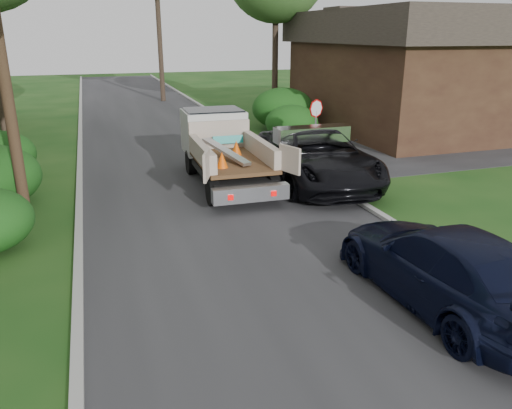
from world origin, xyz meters
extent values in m
plane|color=#143F12|center=(0.00, 0.00, 0.00)|extent=(120.00, 120.00, 0.00)
cube|color=#28282B|center=(0.00, 10.00, 0.00)|extent=(8.00, 90.00, 0.02)
cube|color=#28282B|center=(12.00, 9.00, 0.01)|extent=(16.00, 7.00, 0.02)
cube|color=#9E9E99|center=(-4.10, 10.00, 0.06)|extent=(0.20, 90.00, 0.12)
cube|color=#9E9E99|center=(4.10, 10.00, 0.06)|extent=(0.20, 90.00, 0.12)
cylinder|color=slate|center=(5.20, 9.00, 1.00)|extent=(0.06, 0.06, 2.00)
cylinder|color=#B20A0A|center=(5.20, 9.00, 2.10)|extent=(0.71, 0.32, 0.76)
cube|color=#351E15|center=(13.00, 14.00, 2.25)|extent=(9.00, 12.00, 4.50)
cube|color=#332B26|center=(13.00, 14.00, 5.30)|extent=(9.72, 12.96, 1.60)
cube|color=#332B26|center=(13.00, 14.00, 6.10)|extent=(9.72, 1.80, 0.20)
ellipsoid|color=#104914|center=(5.80, 13.00, 0.85)|extent=(2.60, 2.60, 1.70)
ellipsoid|color=#104914|center=(6.50, 16.00, 1.10)|extent=(3.38, 3.38, 2.21)
cylinder|color=#2D2119|center=(7.50, 20.00, 4.25)|extent=(0.36, 0.36, 8.50)
cylinder|color=#2D2119|center=(2.00, 30.00, 5.50)|extent=(0.36, 0.36, 11.00)
cylinder|color=black|center=(-0.13, 8.35, 0.45)|extent=(0.32, 0.91, 0.90)
cylinder|color=black|center=(1.77, 8.30, 0.45)|extent=(0.32, 0.91, 0.90)
cylinder|color=black|center=(-0.22, 4.55, 0.45)|extent=(0.32, 0.91, 0.90)
cylinder|color=black|center=(1.68, 4.51, 0.45)|extent=(0.32, 0.91, 0.90)
cube|color=black|center=(0.78, 6.53, 0.62)|extent=(2.14, 5.84, 0.24)
cube|color=beige|center=(0.83, 8.63, 1.50)|extent=(2.24, 1.85, 1.55)
cube|color=black|center=(0.83, 8.63, 2.05)|extent=(2.09, 1.70, 0.55)
cube|color=#472D19|center=(0.76, 5.83, 1.00)|extent=(2.28, 3.65, 0.12)
cube|color=beige|center=(0.81, 7.63, 1.55)|extent=(2.20, 0.15, 1.00)
cube|color=beige|center=(-0.24, 5.85, 1.35)|extent=(0.33, 3.40, 0.60)
cube|color=beige|center=(1.76, 5.81, 1.35)|extent=(0.33, 3.40, 0.60)
cube|color=silver|center=(0.71, 3.68, 0.55)|extent=(2.31, 0.40, 0.45)
cube|color=#B20505|center=(0.06, 3.52, 0.55)|extent=(0.16, 0.04, 0.16)
cube|color=#B20505|center=(1.36, 3.49, 0.55)|extent=(0.16, 0.04, 0.16)
cube|color=beige|center=(-0.53, 3.86, 1.45)|extent=(0.40, 0.87, 0.80)
cube|color=beige|center=(1.96, 3.80, 1.45)|extent=(0.36, 0.88, 0.80)
cube|color=silver|center=(0.57, 5.93, 1.34)|extent=(1.03, 2.56, 0.46)
cone|color=#F2590A|center=(0.19, 4.94, 1.31)|extent=(0.37, 0.37, 0.50)
cone|color=#F2590A|center=(1.08, 6.42, 1.31)|extent=(0.37, 0.37, 0.50)
cube|color=#148C84|center=(1.05, 7.37, 1.41)|extent=(1.10, 0.12, 0.28)
imported|color=black|center=(3.82, 5.88, 0.93)|extent=(3.71, 6.95, 1.86)
imported|color=black|center=(2.66, -2.50, 0.78)|extent=(2.29, 5.40, 1.55)
camera|label=1|loc=(-3.50, -9.52, 4.98)|focal=35.00mm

